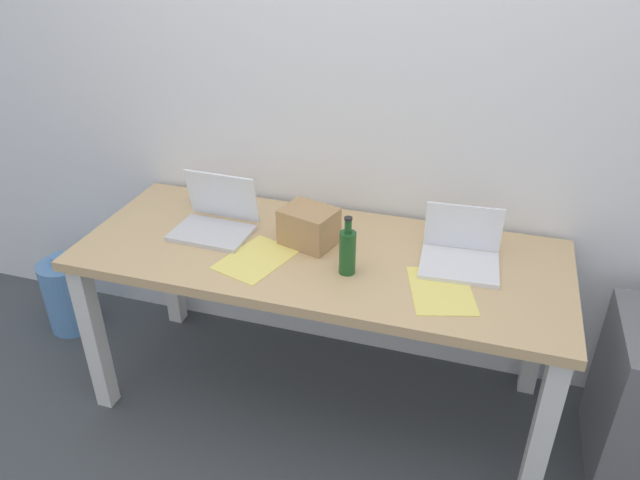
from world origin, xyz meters
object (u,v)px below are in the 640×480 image
(laptop_left, at_px, (215,220))
(computer_mouse, at_px, (198,197))
(beer_bottle, at_px, (348,251))
(water_cooler_jug, at_px, (69,294))
(desk, at_px, (320,272))
(laptop_right, at_px, (460,254))
(cardboard_box, at_px, (309,226))

(laptop_left, height_order, computer_mouse, laptop_left)
(beer_bottle, distance_m, water_cooler_jug, 1.66)
(desk, distance_m, laptop_left, 0.48)
(laptop_right, height_order, beer_bottle, beer_bottle)
(computer_mouse, xyz_separation_m, water_cooler_jug, (-0.72, -0.15, -0.58))
(laptop_right, relative_size, cardboard_box, 1.49)
(beer_bottle, bearing_deg, laptop_left, 166.26)
(laptop_right, height_order, cardboard_box, laptop_right)
(computer_mouse, height_order, water_cooler_jug, computer_mouse)
(desk, height_order, laptop_right, laptop_right)
(beer_bottle, relative_size, computer_mouse, 2.26)
(cardboard_box, height_order, water_cooler_jug, cardboard_box)
(desk, distance_m, cardboard_box, 0.19)
(desk, distance_m, laptop_right, 0.55)
(laptop_left, height_order, cardboard_box, laptop_left)
(desk, relative_size, beer_bottle, 8.36)
(laptop_right, distance_m, water_cooler_jug, 1.99)
(beer_bottle, relative_size, water_cooler_jug, 0.53)
(laptop_left, xyz_separation_m, water_cooler_jug, (-0.91, 0.08, -0.61))
(computer_mouse, bearing_deg, laptop_left, -74.45)
(laptop_left, bearing_deg, laptop_right, 2.34)
(beer_bottle, bearing_deg, water_cooler_jug, 171.62)
(desk, bearing_deg, beer_bottle, -39.22)
(laptop_left, height_order, laptop_right, laptop_left)
(laptop_left, bearing_deg, beer_bottle, -13.74)
(beer_bottle, height_order, water_cooler_jug, beer_bottle)
(laptop_right, relative_size, water_cooler_jug, 0.71)
(desk, distance_m, computer_mouse, 0.71)
(desk, height_order, beer_bottle, beer_bottle)
(beer_bottle, bearing_deg, computer_mouse, 154.82)
(beer_bottle, relative_size, cardboard_box, 1.12)
(laptop_right, relative_size, beer_bottle, 1.33)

